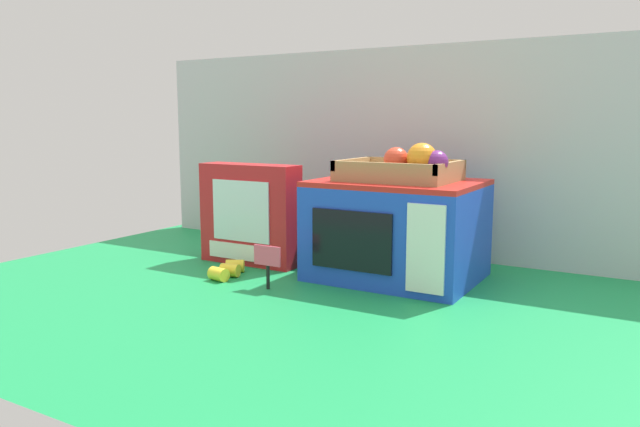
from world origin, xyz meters
TOP-DOWN VIEW (x-y plane):
  - ground_plane at (0.00, 0.00)m, footprint 1.70×1.70m
  - display_back_panel at (0.00, 0.30)m, footprint 1.61×0.03m
  - toy_microwave at (0.13, 0.02)m, footprint 0.38×0.30m
  - food_groups_crate at (0.15, 0.01)m, footprint 0.26×0.20m
  - cookie_set_box at (-0.27, -0.03)m, footprint 0.28×0.08m
  - price_sign at (-0.08, -0.22)m, footprint 0.07×0.01m
  - loose_toy_banana at (-0.23, -0.17)m, footprint 0.07×0.13m

SIDE VIEW (x-z plane):
  - ground_plane at x=0.00m, z-range 0.00..0.00m
  - loose_toy_banana at x=-0.23m, z-range 0.00..0.03m
  - price_sign at x=-0.08m, z-range 0.02..0.12m
  - toy_microwave at x=0.13m, z-range 0.00..0.24m
  - cookie_set_box at x=-0.27m, z-range 0.00..0.26m
  - food_groups_crate at x=0.15m, z-range 0.22..0.31m
  - display_back_panel at x=0.00m, z-range 0.00..0.58m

